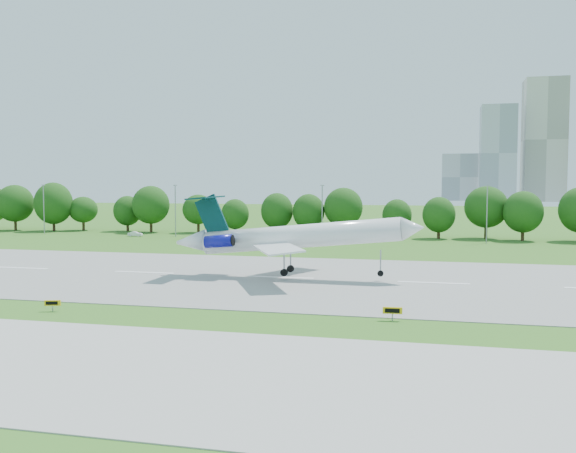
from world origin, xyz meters
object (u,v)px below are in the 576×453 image
(service_vehicle_b, at_px, (238,237))
(taxi_sign_left, at_px, (53,303))
(service_vehicle_a, at_px, (135,234))
(airliner, at_px, (288,236))

(service_vehicle_b, bearing_deg, taxi_sign_left, 167.91)
(service_vehicle_a, xyz_separation_m, service_vehicle_b, (27.03, -4.26, 0.10))
(airliner, bearing_deg, service_vehicle_a, 131.50)
(airliner, distance_m, service_vehicle_a, 75.70)
(airliner, distance_m, service_vehicle_b, 57.04)
(service_vehicle_b, bearing_deg, airliner, -171.81)
(taxi_sign_left, bearing_deg, airliner, 41.09)
(airliner, xyz_separation_m, service_vehicle_b, (-23.80, 51.60, -4.99))
(taxi_sign_left, xyz_separation_m, service_vehicle_b, (-6.16, 78.50, -0.16))
(service_vehicle_a, bearing_deg, taxi_sign_left, -166.86)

